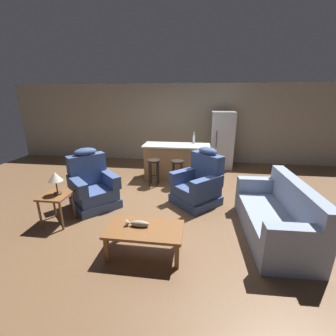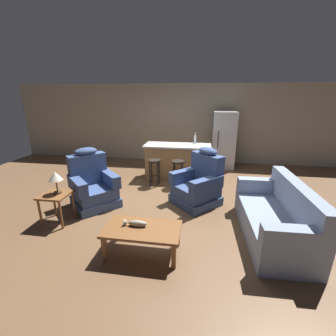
% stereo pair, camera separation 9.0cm
% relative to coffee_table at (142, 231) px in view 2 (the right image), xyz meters
% --- Properties ---
extents(ground_plane, '(12.00, 12.00, 0.00)m').
position_rel_coffee_table_xyz_m(ground_plane, '(0.13, 1.90, -0.36)').
color(ground_plane, brown).
extents(back_wall, '(12.00, 0.05, 2.60)m').
position_rel_coffee_table_xyz_m(back_wall, '(0.13, 5.02, 0.94)').
color(back_wall, '#A89E89').
rests_on(back_wall, ground_plane).
extents(coffee_table, '(1.10, 0.60, 0.42)m').
position_rel_coffee_table_xyz_m(coffee_table, '(0.00, 0.00, 0.00)').
color(coffee_table, brown).
rests_on(coffee_table, ground_plane).
extents(fish_figurine, '(0.34, 0.10, 0.10)m').
position_rel_coffee_table_xyz_m(fish_figurine, '(-0.11, 0.03, 0.10)').
color(fish_figurine, '#4C3823').
rests_on(fish_figurine, coffee_table).
extents(couch, '(0.90, 1.93, 0.94)m').
position_rel_coffee_table_xyz_m(couch, '(2.03, 0.72, -0.02)').
color(couch, '#8493B2').
rests_on(couch, ground_plane).
extents(recliner_near_lamp, '(1.19, 1.19, 1.20)m').
position_rel_coffee_table_xyz_m(recliner_near_lamp, '(-1.44, 1.37, 0.06)').
color(recliner_near_lamp, '#384C7A').
rests_on(recliner_near_lamp, ground_plane).
extents(recliner_near_island, '(1.19, 1.19, 1.20)m').
position_rel_coffee_table_xyz_m(recliner_near_island, '(0.76, 1.78, 0.06)').
color(recliner_near_island, '#384C7A').
rests_on(recliner_near_island, ground_plane).
extents(end_table, '(0.48, 0.48, 0.56)m').
position_rel_coffee_table_xyz_m(end_table, '(-1.76, 0.60, 0.10)').
color(end_table, brown).
rests_on(end_table, ground_plane).
extents(table_lamp, '(0.24, 0.24, 0.41)m').
position_rel_coffee_table_xyz_m(table_lamp, '(-1.72, 0.63, 0.50)').
color(table_lamp, '#4C3823').
rests_on(table_lamp, end_table).
extents(kitchen_island, '(1.80, 0.70, 0.95)m').
position_rel_coffee_table_xyz_m(kitchen_island, '(0.13, 3.25, 0.11)').
color(kitchen_island, '#9E7042').
rests_on(kitchen_island, ground_plane).
extents(bar_stool_left, '(0.32, 0.32, 0.68)m').
position_rel_coffee_table_xyz_m(bar_stool_left, '(-0.38, 2.62, 0.11)').
color(bar_stool_left, black).
rests_on(bar_stool_left, ground_plane).
extents(bar_stool_middle, '(0.32, 0.32, 0.68)m').
position_rel_coffee_table_xyz_m(bar_stool_middle, '(0.22, 2.62, 0.11)').
color(bar_stool_middle, black).
rests_on(bar_stool_middle, ground_plane).
extents(bar_stool_right, '(0.32, 0.32, 0.68)m').
position_rel_coffee_table_xyz_m(bar_stool_right, '(0.83, 2.62, 0.11)').
color(bar_stool_right, '#A87A47').
rests_on(bar_stool_right, ground_plane).
extents(refrigerator, '(0.70, 0.69, 1.76)m').
position_rel_coffee_table_xyz_m(refrigerator, '(1.45, 4.45, 0.52)').
color(refrigerator, '#B7B7BC').
rests_on(refrigerator, ground_plane).
extents(bottle_tall_green, '(0.06, 0.06, 0.32)m').
position_rel_coffee_table_xyz_m(bottle_tall_green, '(0.59, 3.48, 0.71)').
color(bottle_tall_green, silver).
rests_on(bottle_tall_green, kitchen_island).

